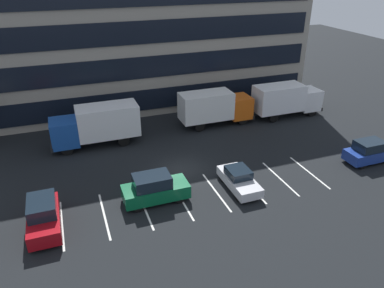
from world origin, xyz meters
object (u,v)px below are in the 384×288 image
(box_truck_blue, at_px, (97,124))
(suv_navy, at_px, (370,152))
(box_truck_orange, at_px, (215,107))
(sedan_silver, at_px, (239,179))
(suv_maroon, at_px, (43,216))
(box_truck_white, at_px, (286,99))
(suv_forest, at_px, (155,189))

(box_truck_blue, height_order, suv_navy, box_truck_blue)
(suv_navy, bearing_deg, box_truck_orange, 128.00)
(box_truck_orange, height_order, sedan_silver, box_truck_orange)
(box_truck_orange, xyz_separation_m, suv_maroon, (-17.09, -11.85, -1.03))
(box_truck_orange, distance_m, suv_navy, 15.31)
(box_truck_white, height_order, suv_navy, box_truck_white)
(box_truck_orange, distance_m, suv_maroon, 20.82)
(box_truck_white, height_order, box_truck_orange, box_truck_white)
(box_truck_white, distance_m, sedan_silver, 16.16)
(box_truck_white, bearing_deg, suv_navy, -84.91)
(suv_maroon, bearing_deg, box_truck_blue, 66.33)
(box_truck_blue, xyz_separation_m, sedan_silver, (9.10, -11.27, -1.38))
(box_truck_blue, xyz_separation_m, suv_maroon, (-4.93, -11.25, -1.11))
(suv_maroon, xyz_separation_m, sedan_silver, (14.03, -0.01, -0.27))
(suv_maroon, distance_m, suv_forest, 7.57)
(box_truck_orange, xyz_separation_m, sedan_silver, (-3.05, -11.87, -1.30))
(box_truck_white, bearing_deg, suv_maroon, -156.00)
(box_truck_orange, height_order, suv_maroon, box_truck_orange)
(suv_forest, bearing_deg, box_truck_blue, 103.78)
(box_truck_blue, bearing_deg, sedan_silver, -51.06)
(box_truck_white, height_order, suv_forest, box_truck_white)
(box_truck_orange, distance_m, sedan_silver, 12.32)
(sedan_silver, xyz_separation_m, suv_navy, (12.46, -0.17, 0.22))
(suv_maroon, distance_m, sedan_silver, 14.04)
(suv_forest, bearing_deg, sedan_silver, -5.10)
(suv_maroon, relative_size, suv_forest, 0.98)
(box_truck_orange, bearing_deg, suv_navy, -52.00)
(box_truck_white, height_order, suv_maroon, box_truck_white)
(sedan_silver, bearing_deg, suv_navy, -0.78)
(suv_navy, bearing_deg, sedan_silver, 179.22)
(suv_forest, bearing_deg, box_truck_orange, 49.81)
(box_truck_orange, relative_size, suv_navy, 1.78)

